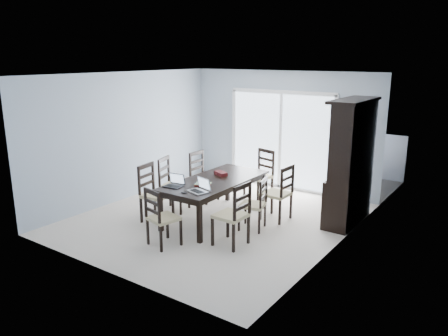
# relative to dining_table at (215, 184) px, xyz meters

# --- Properties ---
(floor) EXTENTS (5.00, 5.00, 0.00)m
(floor) POSITION_rel_dining_table_xyz_m (0.00, 0.00, -0.67)
(floor) COLOR silver
(floor) RESTS_ON ground
(ceiling) EXTENTS (5.00, 5.00, 0.00)m
(ceiling) POSITION_rel_dining_table_xyz_m (0.00, 0.00, 1.93)
(ceiling) COLOR white
(ceiling) RESTS_ON back_wall
(back_wall) EXTENTS (4.50, 0.02, 2.60)m
(back_wall) POSITION_rel_dining_table_xyz_m (0.00, 2.50, 0.63)
(back_wall) COLOR #99A7B6
(back_wall) RESTS_ON floor
(wall_left) EXTENTS (0.02, 5.00, 2.60)m
(wall_left) POSITION_rel_dining_table_xyz_m (-2.25, 0.00, 0.63)
(wall_left) COLOR #99A7B6
(wall_left) RESTS_ON floor
(wall_right) EXTENTS (0.02, 5.00, 2.60)m
(wall_right) POSITION_rel_dining_table_xyz_m (2.25, 0.00, 0.63)
(wall_right) COLOR #99A7B6
(wall_right) RESTS_ON floor
(balcony) EXTENTS (4.50, 2.00, 0.10)m
(balcony) POSITION_rel_dining_table_xyz_m (0.00, 3.50, -0.72)
(balcony) COLOR gray
(balcony) RESTS_ON ground
(railing) EXTENTS (4.50, 0.06, 1.10)m
(railing) POSITION_rel_dining_table_xyz_m (0.00, 4.50, -0.12)
(railing) COLOR #99999E
(railing) RESTS_ON balcony
(dining_table) EXTENTS (1.00, 2.20, 0.75)m
(dining_table) POSITION_rel_dining_table_xyz_m (0.00, 0.00, 0.00)
(dining_table) COLOR black
(dining_table) RESTS_ON floor
(china_hutch) EXTENTS (0.50, 1.38, 2.20)m
(china_hutch) POSITION_rel_dining_table_xyz_m (2.02, 1.25, 0.40)
(china_hutch) COLOR black
(china_hutch) RESTS_ON floor
(sliding_door) EXTENTS (2.52, 0.05, 2.18)m
(sliding_door) POSITION_rel_dining_table_xyz_m (0.00, 2.48, 0.41)
(sliding_door) COLOR silver
(sliding_door) RESTS_ON floor
(chair_left_near) EXTENTS (0.52, 0.51, 1.20)m
(chair_left_near) POSITION_rel_dining_table_xyz_m (-0.90, -0.70, -0.04)
(chair_left_near) COLOR black
(chair_left_near) RESTS_ON floor
(chair_left_mid) EXTENTS (0.57, 0.56, 1.20)m
(chair_left_mid) POSITION_rel_dining_table_xyz_m (-1.00, -0.10, -0.04)
(chair_left_mid) COLOR black
(chair_left_mid) RESTS_ON floor
(chair_left_far) EXTENTS (0.46, 0.45, 1.16)m
(chair_left_far) POSITION_rel_dining_table_xyz_m (-0.90, 0.73, -0.06)
(chair_left_far) COLOR black
(chair_left_far) RESTS_ON floor
(chair_right_near) EXTENTS (0.48, 0.46, 1.20)m
(chair_right_near) POSITION_rel_dining_table_xyz_m (0.96, -0.78, -0.04)
(chair_right_near) COLOR black
(chair_right_near) RESTS_ON floor
(chair_right_mid) EXTENTS (0.49, 0.48, 1.06)m
(chair_right_mid) POSITION_rel_dining_table_xyz_m (0.88, 0.01, -0.11)
(chair_right_mid) COLOR black
(chair_right_mid) RESTS_ON floor
(chair_right_far) EXTENTS (0.48, 0.46, 1.19)m
(chair_right_far) POSITION_rel_dining_table_xyz_m (1.01, 0.62, -0.04)
(chair_right_far) COLOR black
(chair_right_far) RESTS_ON floor
(chair_end_near) EXTENTS (0.50, 0.51, 1.10)m
(chair_end_near) POSITION_rel_dining_table_xyz_m (-0.01, -1.47, -0.09)
(chair_end_near) COLOR black
(chair_end_near) RESTS_ON floor
(chair_end_far) EXTENTS (0.55, 0.56, 1.19)m
(chair_end_far) POSITION_rel_dining_table_xyz_m (0.08, 1.54, -0.04)
(chair_end_far) COLOR black
(chair_end_far) RESTS_ON floor
(laptop_dark) EXTENTS (0.33, 0.25, 0.21)m
(laptop_dark) POSITION_rel_dining_table_xyz_m (-0.32, -0.77, 0.13)
(laptop_dark) COLOR black
(laptop_dark) RESTS_ON dining_table
(laptop_silver) EXTENTS (0.38, 0.31, 0.23)m
(laptop_silver) POSITION_rel_dining_table_xyz_m (0.20, -0.77, 0.13)
(laptop_silver) COLOR #B4B4B7
(laptop_silver) RESTS_ON dining_table
(book_stack) EXTENTS (0.32, 0.29, 0.04)m
(book_stack) POSITION_rel_dining_table_xyz_m (0.05, -0.43, 0.10)
(book_stack) COLOR maroon
(book_stack) RESTS_ON dining_table
(cell_phone) EXTENTS (0.10, 0.05, 0.01)m
(cell_phone) POSITION_rel_dining_table_xyz_m (0.06, -0.94, 0.08)
(cell_phone) COLOR black
(cell_phone) RESTS_ON dining_table
(game_box) EXTENTS (0.30, 0.22, 0.07)m
(game_box) POSITION_rel_dining_table_xyz_m (-0.08, 0.29, 0.11)
(game_box) COLOR #511410
(game_box) RESTS_ON dining_table
(hot_tub) EXTENTS (2.14, 1.95, 1.02)m
(hot_tub) POSITION_rel_dining_table_xyz_m (-0.90, 3.61, -0.16)
(hot_tub) COLOR brown
(hot_tub) RESTS_ON balcony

